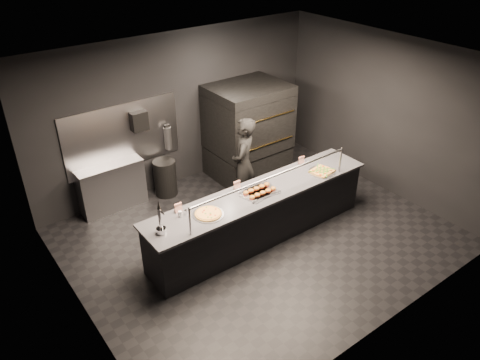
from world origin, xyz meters
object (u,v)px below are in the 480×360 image
(slider_tray_b, at_px, (262,190))
(pizza_oven, at_px, (248,131))
(service_counter, at_px, (260,215))
(slider_tray_a, at_px, (257,192))
(round_pizza, at_px, (208,214))
(towel_dispenser, at_px, (139,121))
(beer_tap, at_px, (161,224))
(prep_shelf, at_px, (112,187))
(trash_bin, at_px, (165,178))
(worker, at_px, (244,164))
(fire_extinguisher, at_px, (168,138))
(square_pizza, at_px, (322,171))

(slider_tray_b, bearing_deg, pizza_oven, 58.15)
(service_counter, xyz_separation_m, slider_tray_a, (-0.10, -0.03, 0.49))
(round_pizza, height_order, slider_tray_a, slider_tray_a)
(slider_tray_b, bearing_deg, towel_dispenser, 110.38)
(beer_tap, relative_size, round_pizza, 1.17)
(prep_shelf, relative_size, beer_tap, 2.20)
(service_counter, xyz_separation_m, beer_tap, (-1.81, -0.03, 0.61))
(service_counter, distance_m, trash_bin, 2.26)
(prep_shelf, height_order, trash_bin, prep_shelf)
(slider_tray_a, distance_m, slider_tray_b, 0.10)
(worker, bearing_deg, fire_extinguisher, -104.43)
(beer_tap, xyz_separation_m, round_pizza, (0.77, -0.02, -0.14))
(towel_dispenser, relative_size, beer_tap, 0.64)
(slider_tray_a, xyz_separation_m, worker, (0.48, 1.00, -0.08))
(pizza_oven, height_order, square_pizza, pizza_oven)
(slider_tray_b, bearing_deg, beer_tap, 179.97)
(round_pizza, xyz_separation_m, slider_tray_a, (0.94, 0.02, 0.01))
(towel_dispenser, xyz_separation_m, trash_bin, (0.31, -0.21, -1.19))
(prep_shelf, bearing_deg, square_pizza, -41.09)
(prep_shelf, xyz_separation_m, beer_tap, (-0.21, -2.35, 0.63))
(prep_shelf, xyz_separation_m, towel_dispenser, (0.70, 0.07, 1.10))
(square_pizza, bearing_deg, prep_shelf, 138.91)
(prep_shelf, relative_size, round_pizza, 2.58)
(towel_dispenser, height_order, slider_tray_b, towel_dispenser)
(beer_tap, bearing_deg, slider_tray_b, -0.03)
(pizza_oven, xyz_separation_m, square_pizza, (0.03, -2.05, -0.03))
(service_counter, xyz_separation_m, prep_shelf, (-1.60, 2.32, -0.01))
(pizza_oven, xyz_separation_m, worker, (-0.82, -0.94, -0.09))
(square_pizza, distance_m, worker, 1.40)
(pizza_oven, bearing_deg, slider_tray_b, -121.85)
(round_pizza, xyz_separation_m, worker, (1.42, 1.01, -0.06))
(pizza_oven, bearing_deg, fire_extinguisher, 162.11)
(pizza_oven, height_order, beer_tap, pizza_oven)
(slider_tray_b, relative_size, square_pizza, 1.17)
(fire_extinguisher, bearing_deg, slider_tray_a, -84.15)
(prep_shelf, height_order, fire_extinguisher, fire_extinguisher)
(slider_tray_b, bearing_deg, prep_shelf, 124.22)
(slider_tray_a, height_order, trash_bin, slider_tray_a)
(pizza_oven, distance_m, slider_tray_b, 2.27)
(fire_extinguisher, height_order, slider_tray_b, fire_extinguisher)
(fire_extinguisher, bearing_deg, pizza_oven, -17.89)
(prep_shelf, relative_size, slider_tray_b, 2.25)
(prep_shelf, height_order, square_pizza, square_pizza)
(beer_tap, distance_m, square_pizza, 3.05)
(service_counter, relative_size, pizza_oven, 2.15)
(pizza_oven, height_order, trash_bin, pizza_oven)
(slider_tray_b, bearing_deg, fire_extinguisher, 98.18)
(pizza_oven, xyz_separation_m, beer_tap, (-3.01, -1.93, 0.11))
(service_counter, relative_size, prep_shelf, 3.42)
(trash_bin, relative_size, worker, 0.41)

